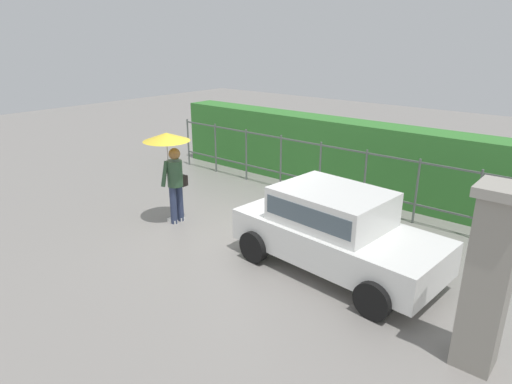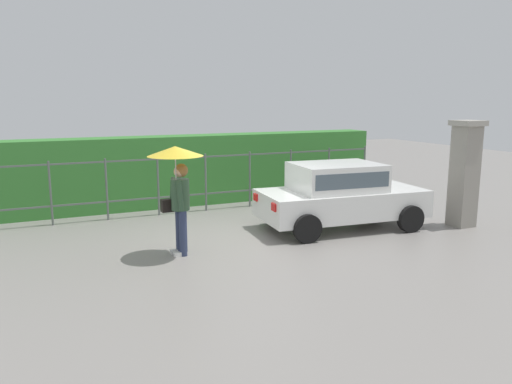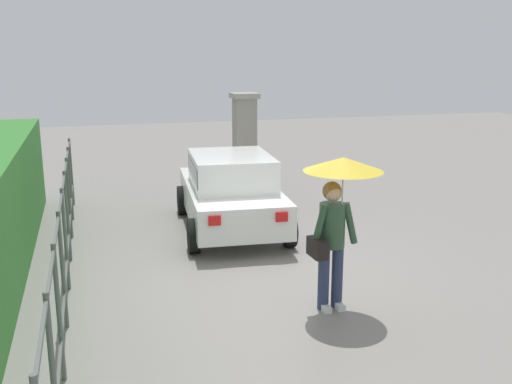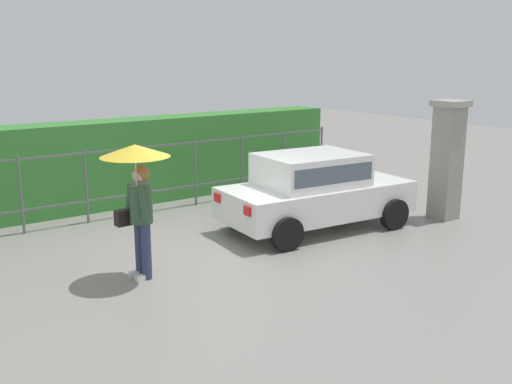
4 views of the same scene
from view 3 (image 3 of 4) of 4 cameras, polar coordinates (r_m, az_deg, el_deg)
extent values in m
plane|color=gray|center=(9.20, 0.93, -7.73)|extent=(40.00, 40.00, 0.00)
cube|color=white|center=(11.17, -2.52, -0.75)|extent=(3.82, 1.94, 0.60)
cube|color=white|center=(10.90, -2.43, 2.12)|extent=(2.01, 1.59, 0.60)
cube|color=#4C5B66|center=(10.89, -2.43, 2.22)|extent=(1.86, 1.60, 0.33)
cylinder|color=black|center=(12.36, -7.27, -0.79)|extent=(0.61, 0.23, 0.60)
cylinder|color=black|center=(12.58, 0.38, -0.42)|extent=(0.61, 0.23, 0.60)
cylinder|color=black|center=(9.96, -6.17, -4.29)|extent=(0.61, 0.23, 0.60)
cylinder|color=black|center=(10.24, 3.26, -3.73)|extent=(0.61, 0.23, 0.60)
cube|color=red|center=(9.28, -4.09, -2.80)|extent=(0.08, 0.20, 0.16)
cube|color=red|center=(9.48, 2.52, -2.43)|extent=(0.08, 0.20, 0.16)
cylinder|color=#2D3856|center=(7.90, 7.96, -8.18)|extent=(0.15, 0.15, 0.86)
cylinder|color=#2D3856|center=(7.82, 6.64, -8.38)|extent=(0.15, 0.15, 0.86)
cube|color=white|center=(8.00, 8.07, -10.92)|extent=(0.26, 0.10, 0.08)
cube|color=white|center=(7.92, 6.75, -11.15)|extent=(0.26, 0.10, 0.08)
cylinder|color=#2D4C33|center=(7.62, 7.47, -3.25)|extent=(0.34, 0.34, 0.58)
sphere|color=#DBAD89|center=(7.51, 7.57, -0.10)|extent=(0.22, 0.22, 0.22)
sphere|color=olive|center=(7.53, 7.47, 0.10)|extent=(0.25, 0.25, 0.25)
cylinder|color=#2D4C33|center=(7.64, 9.22, -3.03)|extent=(0.10, 0.23, 0.56)
cylinder|color=#2D4C33|center=(7.45, 6.23, -3.37)|extent=(0.10, 0.23, 0.56)
cylinder|color=#B2B2B7|center=(7.48, 8.44, -0.86)|extent=(0.02, 0.02, 0.77)
cone|color=yellow|center=(7.38, 8.56, 2.71)|extent=(1.01, 1.01, 0.18)
cube|color=black|center=(7.48, 6.03, -5.46)|extent=(0.35, 0.18, 0.24)
cube|color=gray|center=(13.78, -1.12, 4.41)|extent=(0.48, 0.48, 2.30)
cube|color=#9E998E|center=(13.64, -1.14, 9.44)|extent=(0.60, 0.60, 0.12)
cylinder|color=#59605B|center=(5.25, -19.26, -16.80)|extent=(0.05, 0.05, 1.50)
cylinder|color=#59605B|center=(6.36, -18.76, -11.20)|extent=(0.05, 0.05, 1.50)
cylinder|color=#59605B|center=(7.52, -18.42, -7.30)|extent=(0.05, 0.05, 1.50)
cylinder|color=#59605B|center=(8.70, -18.18, -4.45)|extent=(0.05, 0.05, 1.50)
cylinder|color=#59605B|center=(9.90, -17.99, -2.28)|extent=(0.05, 0.05, 1.50)
cylinder|color=#59605B|center=(11.11, -17.85, -0.58)|extent=(0.05, 0.05, 1.50)
cylinder|color=#59605B|center=(12.33, -17.74, 0.78)|extent=(0.05, 0.05, 1.50)
cylinder|color=#59605B|center=(13.55, -17.64, 1.90)|extent=(0.05, 0.05, 1.50)
cube|color=#59605B|center=(8.53, -18.51, -0.16)|extent=(10.00, 0.03, 0.04)
cube|color=#59605B|center=(8.80, -18.03, -6.31)|extent=(10.00, 0.03, 0.04)
camera|label=1|loc=(16.59, 16.87, 15.24)|focal=30.93mm
camera|label=2|loc=(12.59, 54.71, 5.94)|focal=35.24mm
camera|label=4|loc=(11.31, 58.79, 7.06)|focal=41.64mm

